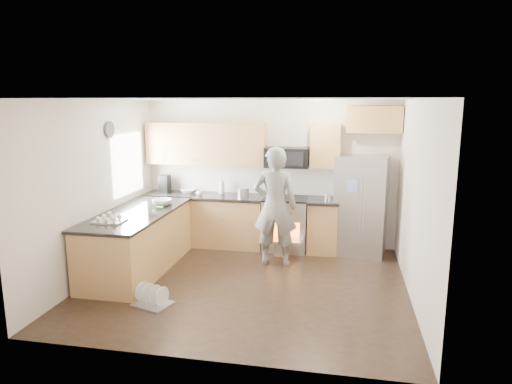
% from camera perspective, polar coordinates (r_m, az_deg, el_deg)
% --- Properties ---
extents(ground, '(4.50, 4.50, 0.00)m').
position_cam_1_polar(ground, '(6.67, -1.29, -11.43)').
color(ground, black).
rests_on(ground, ground).
extents(room_shell, '(4.54, 4.04, 2.62)m').
position_cam_1_polar(room_shell, '(6.24, -1.65, 3.00)').
color(room_shell, silver).
rests_on(room_shell, ground).
extents(back_cabinet_run, '(4.45, 0.64, 2.50)m').
position_cam_1_polar(back_cabinet_run, '(8.15, -2.74, -0.14)').
color(back_cabinet_run, tan).
rests_on(back_cabinet_run, ground).
extents(peninsula, '(0.96, 2.36, 1.02)m').
position_cam_1_polar(peninsula, '(7.28, -14.54, -5.95)').
color(peninsula, tan).
rests_on(peninsula, ground).
extents(stove_range, '(0.76, 0.97, 1.79)m').
position_cam_1_polar(stove_range, '(7.99, 3.72, -2.49)').
color(stove_range, '#B7B7BC').
rests_on(stove_range, ground).
extents(refrigerator, '(0.93, 0.78, 1.69)m').
position_cam_1_polar(refrigerator, '(7.91, 13.00, -1.64)').
color(refrigerator, '#B7B7BC').
rests_on(refrigerator, ground).
extents(person, '(0.70, 0.47, 1.90)m').
position_cam_1_polar(person, '(7.17, 2.41, -1.83)').
color(person, gray).
rests_on(person, ground).
extents(dish_rack, '(0.54, 0.49, 0.28)m').
position_cam_1_polar(dish_rack, '(6.15, -12.84, -12.98)').
color(dish_rack, '#B7B7BC').
rests_on(dish_rack, ground).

